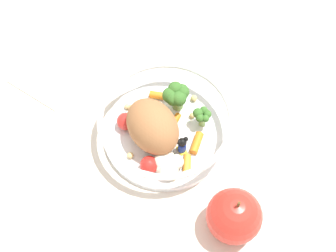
% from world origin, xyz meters
% --- Properties ---
extents(ground_plane, '(2.40, 2.40, 0.00)m').
position_xyz_m(ground_plane, '(0.00, 0.00, 0.00)').
color(ground_plane, silver).
extents(food_container, '(0.20, 0.20, 0.08)m').
position_xyz_m(food_container, '(0.01, 0.00, 0.03)').
color(food_container, white).
rests_on(food_container, ground_plane).
extents(loose_apple, '(0.08, 0.08, 0.09)m').
position_xyz_m(loose_apple, '(0.05, 0.17, 0.04)').
color(loose_apple, red).
rests_on(loose_apple, ground_plane).
extents(folded_napkin, '(0.12, 0.12, 0.01)m').
position_xyz_m(folded_napkin, '(0.06, -0.22, 0.00)').
color(folded_napkin, silver).
rests_on(folded_napkin, ground_plane).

